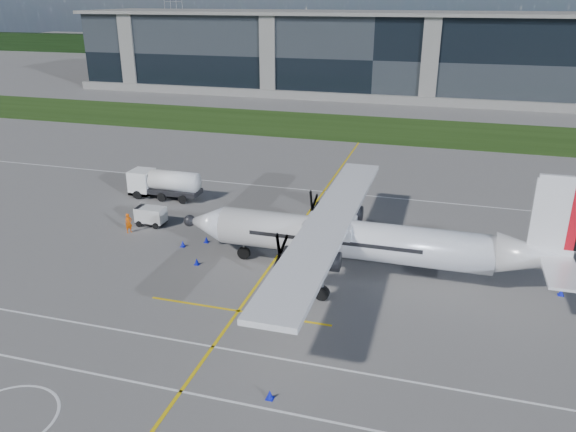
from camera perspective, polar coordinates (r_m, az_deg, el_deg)
ground at (r=78.07m, az=5.12°, el=7.74°), size 400.00×400.00×0.00m
grass_strip at (r=85.73m, az=6.21°, el=8.96°), size 400.00×18.00×0.04m
terminal_building at (r=115.89m, az=9.36°, el=15.81°), size 120.00×20.00×15.00m
tree_line at (r=175.74m, az=11.95°, el=16.02°), size 400.00×6.00×6.00m
pylon_west at (r=207.31m, az=-11.56°, el=20.15°), size 9.00×4.60×30.00m
yellow_taxiway_centerline at (r=49.50m, az=1.58°, el=-0.39°), size 0.20×70.00×0.01m
white_lane_line at (r=31.16m, az=-15.96°, el=-15.78°), size 90.00×0.15×0.01m
turboprop_aircraft at (r=38.67m, az=7.93°, el=-0.34°), size 27.04×28.04×8.41m
fuel_tanker_truck at (r=56.03m, az=-12.87°, el=3.21°), size 7.41×2.41×2.78m
baggage_tug at (r=49.57m, az=-13.75°, el=-0.02°), size 2.64×1.58×1.58m
ground_crew_person at (r=48.36m, az=-15.90°, el=-0.57°), size 0.89×0.96×1.93m
safety_cone_nose_port at (r=41.87m, az=-9.25°, el=-4.58°), size 0.36×0.36×0.50m
safety_cone_tail at (r=41.42m, az=26.00°, el=-6.95°), size 0.36×0.36×0.50m
safety_cone_fwd at (r=44.97m, az=-10.64°, el=-2.78°), size 0.36×0.36×0.50m
safety_cone_portwing at (r=28.83m, az=-1.86°, el=-17.67°), size 0.36×0.36×0.50m
safety_cone_nose_stbd at (r=45.42m, az=-8.29°, el=-2.37°), size 0.36×0.36×0.50m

